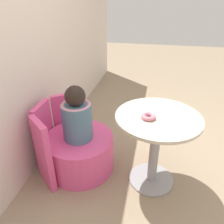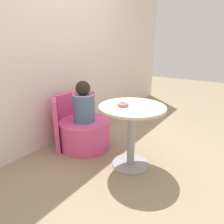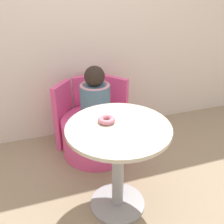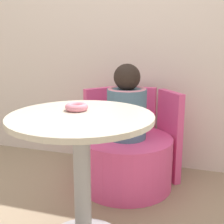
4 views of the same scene
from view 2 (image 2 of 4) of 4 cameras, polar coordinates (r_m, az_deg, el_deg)
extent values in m
plane|color=gray|center=(2.27, 4.97, -14.64)|extent=(12.00, 12.00, 0.00)
cube|color=silver|center=(2.64, -16.99, 16.96)|extent=(6.00, 0.06, 2.40)
cylinder|color=#99999E|center=(2.27, 5.24, -14.46)|extent=(0.40, 0.40, 0.02)
cylinder|color=#99999E|center=(2.11, 5.50, -7.10)|extent=(0.08, 0.08, 0.63)
cylinder|color=beige|center=(1.99, 5.79, 1.39)|extent=(0.67, 0.67, 0.02)
cylinder|color=#E54C8C|center=(2.57, -7.70, -6.14)|extent=(0.63, 0.63, 0.35)
cube|color=#E54C8C|center=(2.74, -13.13, -1.52)|extent=(0.27, 0.05, 0.64)
cube|color=#E54C8C|center=(2.83, -7.58, -0.53)|extent=(0.21, 0.24, 0.64)
cube|color=#E54C8C|center=(2.49, -15.63, -3.78)|extent=(0.21, 0.24, 0.64)
cylinder|color=slate|center=(2.44, -8.05, 1.13)|extent=(0.26, 0.26, 0.33)
torus|color=pink|center=(2.40, -8.22, 4.68)|extent=(0.26, 0.26, 0.04)
sphere|color=black|center=(2.38, -8.32, 6.75)|extent=(0.17, 0.17, 0.17)
torus|color=pink|center=(1.97, 3.14, 2.20)|extent=(0.11, 0.11, 0.03)
camera|label=1|loc=(1.01, -50.84, 27.22)|focal=35.00mm
camera|label=3|loc=(1.28, 58.57, 22.46)|focal=42.00mm
camera|label=4|loc=(2.26, 43.91, 7.71)|focal=50.00mm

